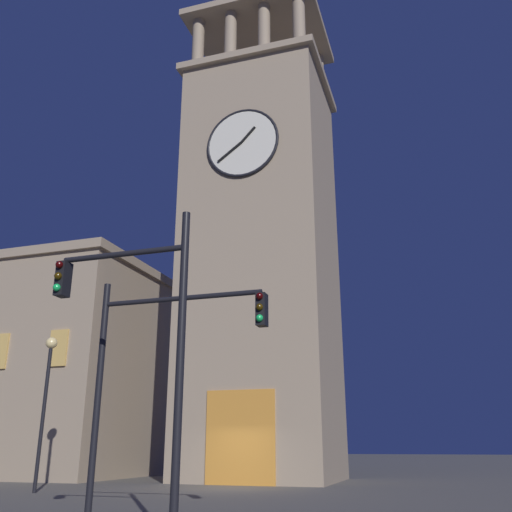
# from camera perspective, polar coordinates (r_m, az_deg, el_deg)

# --- Properties ---
(ground_plane) EXTENTS (200.00, 200.00, 0.00)m
(ground_plane) POSITION_cam_1_polar(r_m,az_deg,el_deg) (24.23, -2.93, -22.40)
(ground_plane) COLOR #56544F
(clocktower) EXTENTS (7.89, 7.15, 28.71)m
(clocktower) POSITION_cam_1_polar(r_m,az_deg,el_deg) (30.73, 0.57, 0.38)
(clocktower) COLOR gray
(clocktower) RESTS_ON ground_plane
(traffic_signal_near) EXTENTS (4.27, 0.41, 5.48)m
(traffic_signal_near) POSITION_cam_1_polar(r_m,az_deg,el_deg) (13.65, -10.24, -9.68)
(traffic_signal_near) COLOR black
(traffic_signal_near) RESTS_ON ground_plane
(traffic_signal_mid) EXTENTS (3.01, 0.41, 6.14)m
(traffic_signal_mid) POSITION_cam_1_polar(r_m,az_deg,el_deg) (11.41, -11.59, -6.73)
(traffic_signal_mid) COLOR black
(traffic_signal_mid) RESTS_ON ground_plane
(street_lamp) EXTENTS (0.44, 0.44, 5.64)m
(street_lamp) POSITION_cam_1_polar(r_m,az_deg,el_deg) (23.51, -20.35, -11.93)
(street_lamp) COLOR black
(street_lamp) RESTS_ON ground_plane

